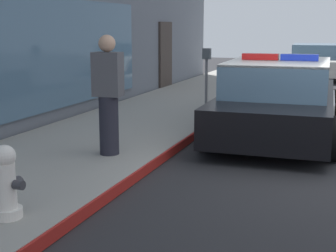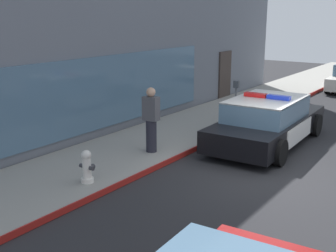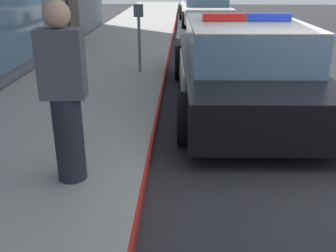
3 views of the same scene
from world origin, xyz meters
name	(u,v)px [view 2 (image 2 of 3)]	position (x,y,z in m)	size (l,w,h in m)	color
ground	(261,174)	(0.00, 0.00, 0.00)	(48.00, 48.00, 0.00)	#262628
sidewalk	(143,145)	(0.00, 3.58, 0.07)	(48.00, 2.78, 0.15)	gray
curb_red_paint	(184,154)	(0.00, 2.18, 0.08)	(28.80, 0.04, 0.14)	maroon
police_cruiser	(267,121)	(2.34, 0.87, 0.68)	(5.00, 2.24, 1.49)	black
fire_hydrant	(87,167)	(-3.01, 2.71, 0.50)	(0.34, 0.39, 0.73)	silver
pedestrian_on_sidewalk	(151,120)	(-0.50, 2.89, 1.01)	(0.29, 0.42, 1.71)	#23232D
parking_meter	(236,93)	(3.97, 2.70, 1.08)	(0.12, 0.18, 1.34)	slate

